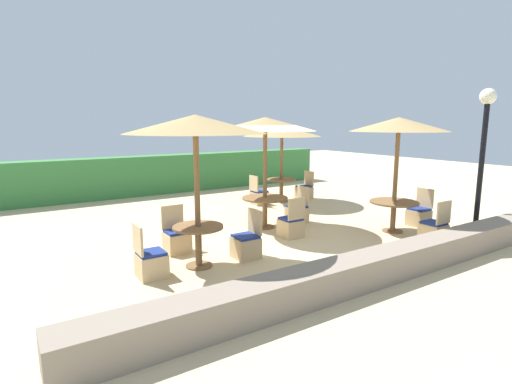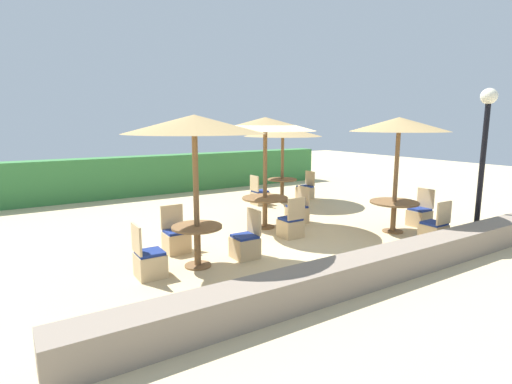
{
  "view_description": "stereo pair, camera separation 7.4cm",
  "coord_description": "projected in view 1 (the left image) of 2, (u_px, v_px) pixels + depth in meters",
  "views": [
    {
      "loc": [
        -5.15,
        -7.38,
        2.58
      ],
      "look_at": [
        0.0,
        0.6,
        0.9
      ],
      "focal_mm": 28.0,
      "sensor_mm": 36.0,
      "label": 1
    },
    {
      "loc": [
        -5.08,
        -7.42,
        2.58
      ],
      "look_at": [
        0.0,
        0.6,
        0.9
      ],
      "focal_mm": 28.0,
      "sensor_mm": 36.0,
      "label": 2
    }
  ],
  "objects": [
    {
      "name": "stone_border",
      "position": [
        382.0,
        265.0,
        6.58
      ],
      "size": [
        10.0,
        0.56,
        0.49
      ],
      "primitive_type": "cube",
      "color": "gray",
      "rests_on": "ground_plane"
    },
    {
      "name": "parasol_back_right",
      "position": [
        282.0,
        132.0,
        12.68
      ],
      "size": [
        2.48,
        2.48,
        2.44
      ],
      "color": "brown",
      "rests_on": "ground_plane"
    },
    {
      "name": "round_table_back_right",
      "position": [
        281.0,
        184.0,
        12.98
      ],
      "size": [
        0.95,
        0.95,
        0.75
      ],
      "color": "brown",
      "rests_on": "ground_plane"
    },
    {
      "name": "hedge_row",
      "position": [
        168.0,
        174.0,
        14.64
      ],
      "size": [
        13.0,
        0.7,
        1.38
      ],
      "primitive_type": "cube",
      "color": "#387A3D",
      "rests_on": "ground_plane"
    },
    {
      "name": "patio_chair_front_right_south",
      "position": [
        434.0,
        230.0,
        8.62
      ],
      "size": [
        0.46,
        0.46,
        0.93
      ],
      "color": "tan",
      "rests_on": "ground_plane"
    },
    {
      "name": "round_table_front_right",
      "position": [
        394.0,
        207.0,
        9.39
      ],
      "size": [
        1.12,
        1.12,
        0.73
      ],
      "color": "brown",
      "rests_on": "ground_plane"
    },
    {
      "name": "patio_chair_center_south",
      "position": [
        291.0,
        226.0,
        8.99
      ],
      "size": [
        0.46,
        0.46,
        0.93
      ],
      "color": "tan",
      "rests_on": "ground_plane"
    },
    {
      "name": "ground_plane",
      "position": [
        270.0,
        234.0,
        9.31
      ],
      "size": [
        40.0,
        40.0,
        0.0
      ],
      "primitive_type": "plane",
      "color": "#D1BA8C"
    },
    {
      "name": "round_table_center",
      "position": [
        265.0,
        203.0,
        9.75
      ],
      "size": [
        1.12,
        1.12,
        0.76
      ],
      "color": "brown",
      "rests_on": "ground_plane"
    },
    {
      "name": "parasol_front_right",
      "position": [
        399.0,
        125.0,
        9.06
      ],
      "size": [
        2.22,
        2.22,
        2.68
      ],
      "color": "brown",
      "rests_on": "ground_plane"
    },
    {
      "name": "patio_chair_center_east",
      "position": [
        297.0,
        213.0,
        10.3
      ],
      "size": [
        0.46,
        0.46,
        0.93
      ],
      "rotation": [
        0.0,
        0.0,
        1.57
      ],
      "color": "tan",
      "rests_on": "ground_plane"
    },
    {
      "name": "parasol_center",
      "position": [
        265.0,
        125.0,
        9.42
      ],
      "size": [
        2.42,
        2.42,
        2.68
      ],
      "color": "brown",
      "rests_on": "ground_plane"
    },
    {
      "name": "patio_chair_front_left_east",
      "position": [
        246.0,
        244.0,
        7.64
      ],
      "size": [
        0.46,
        0.46,
        0.93
      ],
      "rotation": [
        0.0,
        0.0,
        1.57
      ],
      "color": "tan",
      "rests_on": "ground_plane"
    },
    {
      "name": "parasol_front_left",
      "position": [
        195.0,
        125.0,
        6.77
      ],
      "size": [
        2.45,
        2.45,
        2.7
      ],
      "color": "brown",
      "rests_on": "ground_plane"
    },
    {
      "name": "patio_chair_front_left_west",
      "position": [
        151.0,
        262.0,
        6.66
      ],
      "size": [
        0.46,
        0.46,
        0.93
      ],
      "rotation": [
        0.0,
        0.0,
        -1.57
      ],
      "color": "tan",
      "rests_on": "ground_plane"
    },
    {
      "name": "patio_chair_back_right_west",
      "position": [
        259.0,
        196.0,
        12.54
      ],
      "size": [
        0.46,
        0.46,
        0.93
      ],
      "rotation": [
        0.0,
        0.0,
        -1.57
      ],
      "color": "tan",
      "rests_on": "ground_plane"
    },
    {
      "name": "patio_chair_front_right_east",
      "position": [
        419.0,
        215.0,
        10.01
      ],
      "size": [
        0.46,
        0.46,
        0.93
      ],
      "rotation": [
        0.0,
        0.0,
        1.57
      ],
      "color": "tan",
      "rests_on": "ground_plane"
    },
    {
      "name": "lamp_post",
      "position": [
        485.0,
        132.0,
        9.09
      ],
      "size": [
        0.36,
        0.36,
        3.32
      ],
      "color": "black",
      "rests_on": "ground_plane"
    },
    {
      "name": "patio_chair_front_left_north",
      "position": [
        177.0,
        239.0,
        7.96
      ],
      "size": [
        0.46,
        0.46,
        0.93
      ],
      "rotation": [
        0.0,
        0.0,
        3.14
      ],
      "color": "tan",
      "rests_on": "ground_plane"
    },
    {
      "name": "round_table_front_left",
      "position": [
        198.0,
        237.0,
        7.11
      ],
      "size": [
        0.9,
        0.9,
        0.75
      ],
      "color": "brown",
      "rests_on": "ground_plane"
    },
    {
      "name": "patio_chair_back_right_east",
      "position": [
        304.0,
        191.0,
        13.49
      ],
      "size": [
        0.46,
        0.46,
        0.93
      ],
      "rotation": [
        0.0,
        0.0,
        1.57
      ],
      "color": "tan",
      "rests_on": "ground_plane"
    }
  ]
}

